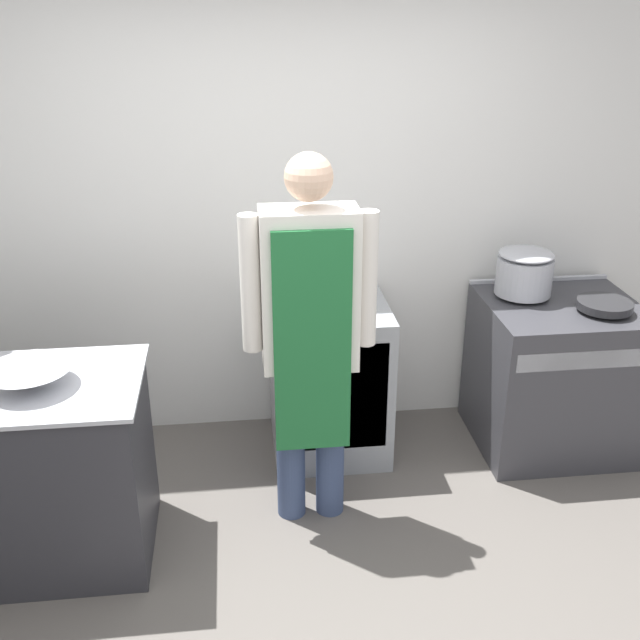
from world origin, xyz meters
The scene contains 9 objects.
ground_plane centered at (0.00, 0.00, 0.00)m, with size 14.00×14.00×0.00m, color #5B5651.
wall_back centered at (0.00, 1.77, 1.35)m, with size 8.00×0.05×2.70m.
prep_counter centered at (-1.30, 0.68, 0.45)m, with size 1.13×0.69×0.89m.
stove centered at (1.45, 1.32, 0.43)m, with size 0.83×0.75×0.89m.
fridge_unit centered at (0.18, 1.41, 0.44)m, with size 0.64×0.62×0.88m.
person_cook centered at (0.01, 0.82, 1.04)m, with size 0.61×0.24×1.82m.
mixing_bowl centered at (-1.20, 0.65, 0.94)m, with size 0.37×0.37×0.09m.
stock_pot centered at (1.27, 1.45, 1.02)m, with size 0.31×0.31×0.26m.
saute_pan centered at (1.62, 1.19, 0.91)m, with size 0.29×0.29×0.04m.
Camera 1 is at (-0.30, -2.25, 2.43)m, focal length 42.00 mm.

